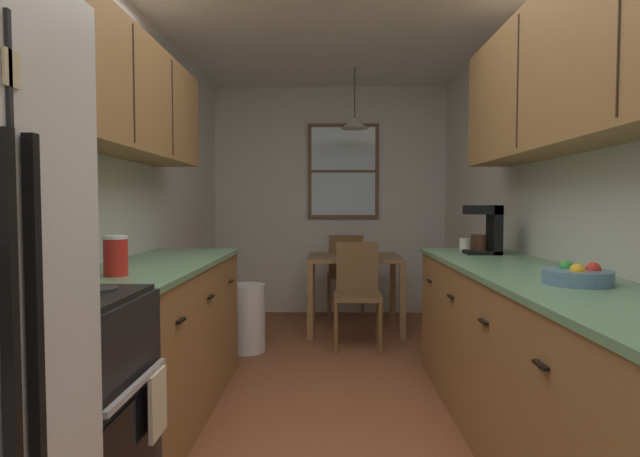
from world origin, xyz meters
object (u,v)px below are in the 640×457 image
at_px(stove_range, 37,430).
at_px(mug_by_coffeemaker, 466,244).
at_px(trash_bin, 247,318).
at_px(storage_canister, 116,256).
at_px(dining_chair_far, 346,271).
at_px(dining_chair_near, 358,289).
at_px(dining_table, 354,268).
at_px(coffee_maker, 487,229).
at_px(fruit_bowl, 577,276).

distance_m(stove_range, mug_by_coffeemaker, 2.89).
xyz_separation_m(stove_range, trash_bin, (0.29, 2.58, -0.19)).
xyz_separation_m(stove_range, storage_canister, (-0.01, 0.68, 0.52)).
height_order(stove_range, storage_canister, stove_range).
bearing_deg(dining_chair_far, dining_chair_near, -86.98).
bearing_deg(dining_chair_near, stove_range, -114.21).
relative_size(dining_chair_far, storage_canister, 4.81).
height_order(storage_canister, mug_by_coffeemaker, storage_canister).
bearing_deg(dining_chair_far, mug_by_coffeemaker, -66.79).
relative_size(dining_table, trash_bin, 1.60).
relative_size(dining_chair_far, mug_by_coffeemaker, 7.42).
bearing_deg(dining_table, storage_canister, -114.95).
xyz_separation_m(dining_chair_near, trash_bin, (-0.94, -0.16, -0.22)).
distance_m(dining_chair_far, coffee_maker, 2.41).
relative_size(trash_bin, coffee_maker, 1.73).
height_order(dining_table, trash_bin, dining_table).
distance_m(dining_table, storage_canister, 2.96).
bearing_deg(mug_by_coffeemaker, fruit_bowl, -88.66).
bearing_deg(trash_bin, dining_table, 38.81).
distance_m(stove_range, coffee_maker, 2.76).
bearing_deg(stove_range, coffee_maker, 40.83).
height_order(dining_table, dining_chair_near, dining_chair_near).
relative_size(stove_range, trash_bin, 1.95).
relative_size(stove_range, dining_chair_near, 1.22).
bearing_deg(storage_canister, trash_bin, 81.06).
bearing_deg(trash_bin, storage_canister, -98.94).
bearing_deg(dining_chair_near, mug_by_coffeemaker, -42.60).
bearing_deg(dining_chair_near, coffee_maker, -50.60).
bearing_deg(dining_chair_far, fruit_bowl, -76.37).
xyz_separation_m(trash_bin, storage_canister, (-0.30, -1.91, 0.71)).
bearing_deg(dining_chair_far, stove_range, -106.53).
height_order(dining_chair_far, coffee_maker, coffee_maker).
distance_m(mug_by_coffeemaker, fruit_bowl, 1.60).
bearing_deg(dining_chair_near, dining_table, 89.86).
height_order(trash_bin, fruit_bowl, fruit_bowl).
height_order(stove_range, trash_bin, stove_range).
distance_m(storage_canister, coffee_maker, 2.31).
height_order(storage_canister, coffee_maker, coffee_maker).
bearing_deg(coffee_maker, fruit_bowl, -91.05).
relative_size(stove_range, coffee_maker, 3.38).
xyz_separation_m(dining_table, dining_chair_near, (-0.00, -0.60, -0.11)).
bearing_deg(coffee_maker, trash_bin, 154.68).
bearing_deg(coffee_maker, stove_range, -139.17).
distance_m(dining_table, dining_chair_far, 0.61).
distance_m(trash_bin, mug_by_coffeemaker, 1.88).
bearing_deg(mug_by_coffeemaker, dining_chair_near, 137.40).
height_order(stove_range, fruit_bowl, stove_range).
xyz_separation_m(dining_chair_far, mug_by_coffeemaker, (0.81, -1.88, 0.44)).
bearing_deg(dining_table, dining_chair_near, -90.14).
distance_m(dining_chair_far, storage_canister, 3.50).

